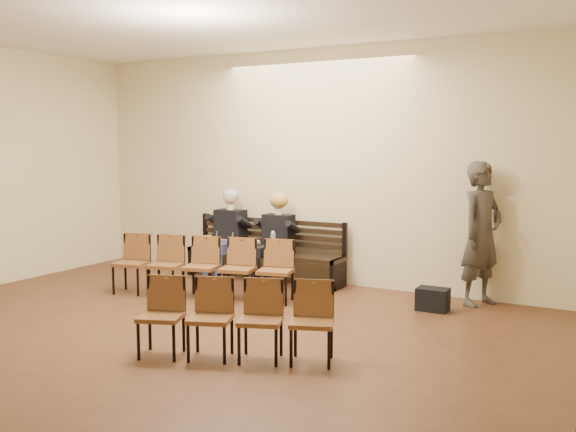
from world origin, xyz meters
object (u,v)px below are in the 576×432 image
object	(u,v)px
seated_woman	(275,241)
laptop	(220,244)
passerby	(482,223)
chair_row_front	(201,267)
seated_man	(227,234)
chair_row_back	(235,320)
water_bottle	(273,249)
bench	(264,266)
bag	(433,299)

from	to	relation	value
seated_woman	laptop	xyz separation A→B (m)	(-0.89, -0.17, -0.08)
passerby	chair_row_front	world-z (taller)	passerby
seated_man	chair_row_front	bearing A→B (deg)	-71.17
chair_row_front	chair_row_back	size ratio (longest dim) A/B	1.34
water_bottle	chair_row_front	distance (m)	1.16
chair_row_front	laptop	bearing A→B (deg)	98.00
water_bottle	laptop	bearing A→B (deg)	176.36
bench	seated_woman	size ratio (longest dim) A/B	2.01
bench	chair_row_back	xyz separation A→B (m)	(1.65, -3.24, 0.17)
laptop	chair_row_front	distance (m)	1.16
seated_man	laptop	xyz separation A→B (m)	(-0.01, -0.17, -0.14)
seated_man	passerby	world-z (taller)	passerby
water_bottle	passerby	world-z (taller)	passerby
bench	passerby	xyz separation A→B (m)	(3.24, 0.10, 0.85)
bench	bag	distance (m)	2.84
seated_man	chair_row_back	bearing A→B (deg)	-54.18
seated_man	chair_row_back	size ratio (longest dim) A/B	0.73
bag	chair_row_back	bearing A→B (deg)	-112.60
seated_woman	laptop	distance (m)	0.91
bench	bag	bearing A→B (deg)	-9.96
bench	chair_row_back	bearing A→B (deg)	-62.96
seated_man	bag	size ratio (longest dim) A/B	3.60
bag	passerby	xyz separation A→B (m)	(0.45, 0.59, 0.93)
seated_man	chair_row_front	distance (m)	1.34
passerby	chair_row_back	xyz separation A→B (m)	(-1.59, -3.34, -0.68)
bag	passerby	distance (m)	1.19
bench	laptop	distance (m)	0.76
seated_woman	laptop	world-z (taller)	seated_woman
bag	chair_row_front	size ratio (longest dim) A/B	0.15
laptop	chair_row_front	bearing A→B (deg)	-55.18
chair_row_front	passerby	bearing A→B (deg)	8.81
water_bottle	bag	xyz separation A→B (m)	(2.42, -0.14, -0.43)
bench	seated_woman	world-z (taller)	seated_woman
seated_man	chair_row_back	distance (m)	3.86
laptop	bag	xyz separation A→B (m)	(3.41, -0.20, -0.42)
bag	chair_row_front	distance (m)	3.11
water_bottle	bag	distance (m)	2.47
chair_row_back	bag	bearing A→B (deg)	46.06
seated_man	water_bottle	bearing A→B (deg)	-13.47
bench	water_bottle	xyz separation A→B (m)	(0.37, -0.35, 0.35)
seated_woman	water_bottle	distance (m)	0.26
passerby	chair_row_front	xyz separation A→B (m)	(-3.42, -1.46, -0.66)
seated_woman	water_bottle	size ratio (longest dim) A/B	5.22
bag	chair_row_back	distance (m)	2.99
seated_man	bag	world-z (taller)	seated_man
seated_woman	seated_man	bearing A→B (deg)	180.00
seated_man	laptop	world-z (taller)	seated_man
water_bottle	chair_row_back	xyz separation A→B (m)	(1.28, -2.89, -0.18)
seated_man	chair_row_back	xyz separation A→B (m)	(2.25, -3.12, -0.31)
seated_man	passerby	size ratio (longest dim) A/B	0.65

